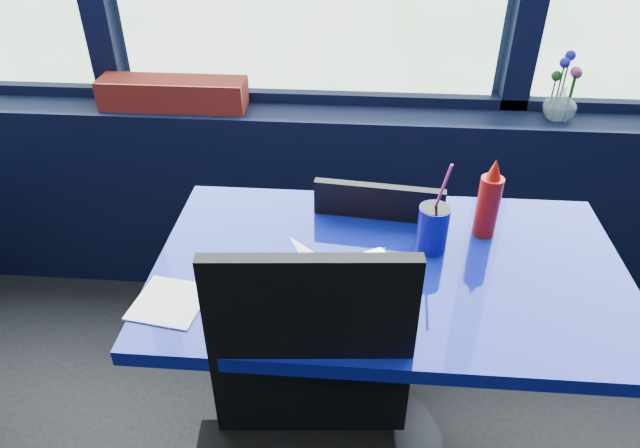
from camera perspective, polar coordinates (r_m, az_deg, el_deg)
The scene contains 9 objects.
window_sill at distance 2.40m, azimuth -1.25°, elevation 2.64°, with size 5.00×0.26×0.80m, color black.
near_table at distance 1.59m, azimuth 6.52°, elevation -9.17°, with size 1.20×0.70×0.75m.
chair_near_back at distance 1.89m, azimuth 4.96°, elevation -4.01°, with size 0.42×0.43×0.85m.
planter_box at distance 2.27m, azimuth -14.47°, elevation 12.54°, with size 0.55×0.14×0.11m, color maroon.
flower_vase at distance 2.26m, azimuth 22.99°, elevation 11.37°, with size 0.14×0.14×0.25m.
food_basket at distance 1.35m, azimuth 0.78°, elevation -6.00°, with size 0.30×0.28×0.10m.
ketchup_bottle at distance 1.59m, azimuth 16.50°, elevation 2.14°, with size 0.06×0.06×0.23m.
soda_cup at distance 1.51m, azimuth 11.21°, elevation -0.37°, with size 0.08×0.08×0.27m.
napkin at distance 1.40m, azimuth -14.82°, elevation -7.54°, with size 0.16×0.16×0.00m, color white.
Camera 1 is at (0.21, 0.84, 1.66)m, focal length 32.00 mm.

